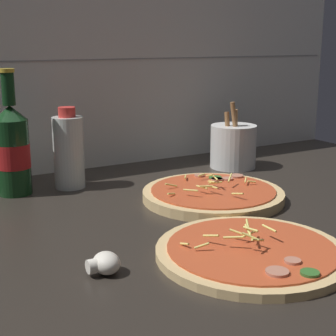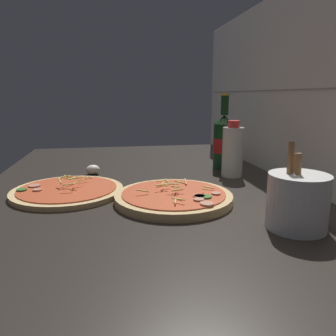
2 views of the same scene
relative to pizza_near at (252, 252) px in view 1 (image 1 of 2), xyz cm
name	(u,v)px [view 1 (image 1 of 2)]	position (x,y,z in cm)	size (l,w,h in cm)	color
counter_slab	(180,225)	(-0.55, 20.00, -2.05)	(160.00, 90.00, 2.50)	#28231E
tile_backsplash	(85,60)	(-0.55, 65.50, 26.70)	(160.00, 1.13, 60.00)	silver
pizza_near	(252,252)	(0.00, 0.00, 0.00)	(29.45, 29.45, 4.87)	tan
pizza_far	(213,194)	(11.50, 26.84, 0.32)	(29.22, 29.22, 5.45)	tan
beer_bottle	(13,149)	(-22.97, 51.58, 9.08)	(7.20, 7.20, 26.59)	#143819
oil_bottle	(69,151)	(-11.05, 50.56, 7.51)	(6.78, 6.78, 18.07)	silver
mushroom_left	(105,263)	(-21.77, 5.70, 0.78)	(4.75, 4.52, 3.17)	white
utensil_crock	(233,146)	(32.07, 47.48, 4.85)	(11.77, 11.77, 17.23)	silver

